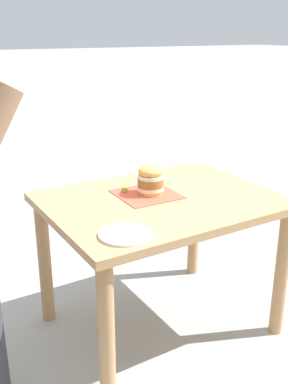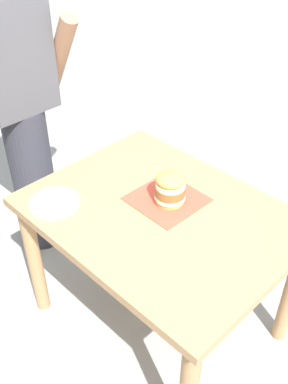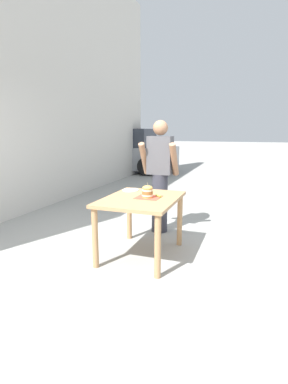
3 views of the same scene
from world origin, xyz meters
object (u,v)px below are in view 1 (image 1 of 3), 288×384
Objects in this scene: sandwich at (151,179)px; side_plate_with_forks at (125,234)px; patio_table at (161,220)px; pickle_spear at (126,187)px.

sandwich reaches higher than side_plate_with_forks.
patio_table is 0.25m from pickle_spear.
patio_table is at bearing -51.33° from side_plate_with_forks.
pickle_spear is at bearing -29.14° from side_plate_with_forks.
side_plate_with_forks is at bearing 136.51° from sandwich.
patio_table is at bearing -167.76° from sandwich.
sandwich is at bearing 12.24° from patio_table.
patio_table is 6.02× the size of sandwich.
pickle_spear is at bearing 34.11° from sandwich.
side_plate_with_forks is at bearing 128.67° from patio_table.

